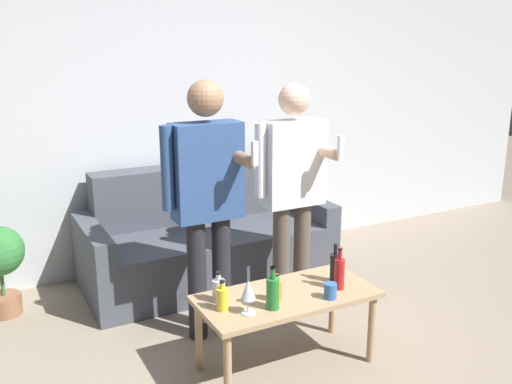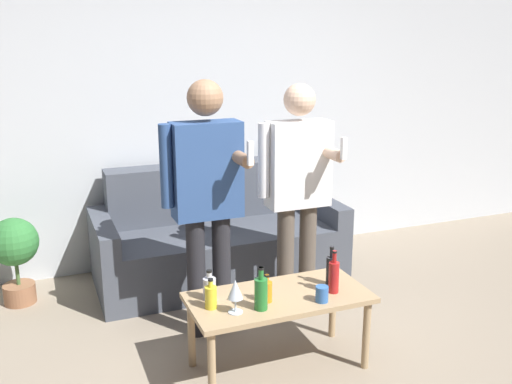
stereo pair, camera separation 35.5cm
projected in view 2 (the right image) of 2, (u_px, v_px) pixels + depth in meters
The scene contains 14 objects.
wall_back at pixel (196, 104), 4.74m from camera, with size 8.00×0.06×2.70m.
couch at pixel (217, 239), 4.59m from camera, with size 1.93×0.86×0.88m.
coffee_table at pixel (279, 304), 3.27m from camera, with size 1.04×0.50×0.46m.
bottle_orange at pixel (210, 288), 3.19m from camera, with size 0.07×0.07×0.18m.
bottle_green at pixel (211, 296), 3.09m from camera, with size 0.07×0.07×0.17m.
bottle_dark at pixel (334, 276), 3.27m from camera, with size 0.06×0.06×0.26m.
bottle_yellow at pixel (331, 270), 3.37m from camera, with size 0.06×0.06×0.24m.
bottle_red at pixel (267, 291), 3.17m from camera, with size 0.06×0.06×0.16m.
bottle_clear at pixel (261, 293), 3.07m from camera, with size 0.07×0.07×0.24m.
wine_glass_near at pixel (235, 290), 3.02m from camera, with size 0.08×0.08×0.19m.
cup_on_table at pixel (322, 294), 3.17m from camera, with size 0.07×0.07×0.09m.
person_standing_left at pixel (207, 190), 3.52m from camera, with size 0.50×0.43×1.65m.
person_standing_right at pixel (297, 182), 3.85m from camera, with size 0.50×0.42×1.60m.
potted_plant at pixel (15, 250), 4.08m from camera, with size 0.35×0.35×0.65m.
Camera 2 is at (-1.30, -2.37, 1.88)m, focal length 40.00 mm.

